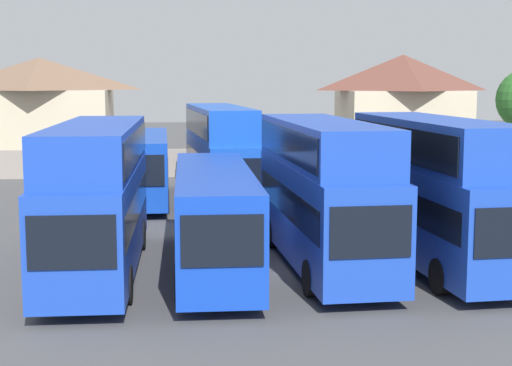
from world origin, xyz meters
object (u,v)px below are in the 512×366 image
Objects in this scene: bus_3 at (323,186)px; bus_7 at (295,162)px; bus_1 at (97,190)px; bus_5 at (143,164)px; house_terrace_centre at (402,105)px; house_terrace_left at (41,109)px; bus_6 at (220,148)px; bus_4 at (435,184)px; bus_2 at (214,213)px.

bus_3 reaches higher than bus_7.
bus_7 is at bearing 150.60° from bus_1.
house_terrace_centre is (19.77, 20.76, 2.21)m from bus_5.
bus_3 is 1.11× the size of house_terrace_centre.
house_terrace_left is 1.09× the size of house_terrace_centre.
bus_6 is (4.87, 15.11, -0.00)m from bus_1.
bus_3 reaches higher than bus_5.
house_terrace_left is at bearing -178.91° from house_terrace_centre.
bus_1 is at bearing -94.68° from bus_4.
bus_6 is 0.99× the size of bus_7.
bus_4 is at bearing -104.60° from house_terrace_centre.
bus_4 is at bearing 33.92° from bus_5.
bus_5 is 28.75m from house_terrace_centre.
house_terrace_centre reaches higher than house_terrace_left.
bus_4 is at bearing 10.50° from bus_7.
bus_4 is 0.96× the size of bus_5.
bus_5 is (-6.63, 14.80, -0.81)m from bus_3.
house_terrace_centre is (9.32, 35.79, 1.37)m from bus_4.
bus_5 is (-2.93, 14.91, 0.05)m from bus_2.
bus_2 is at bearing 10.24° from bus_5.
bus_6 reaches higher than bus_5.
bus_7 is (1.40, 15.25, -0.87)m from bus_3.
bus_4 is at bearing 18.31° from bus_6.
house_terrace_centre is (11.74, 20.30, 2.28)m from bus_7.
bus_7 is 25.85m from house_terrace_left.
bus_2 is 1.06× the size of bus_3.
house_terrace_left reaches higher than bus_2.
bus_3 is 38.17m from house_terrace_left.
bus_6 is (1.06, 15.15, 0.83)m from bus_2.
bus_4 is 1.10× the size of house_terrace_centre.
house_terrace_centre is at bearing 151.59° from bus_7.
house_terrace_centre is at bearing 157.11° from bus_3.
house_terrace_left is at bearing -158.09° from bus_5.
house_terrace_centre is at bearing 135.50° from bus_5.
bus_3 is at bearing -97.40° from bus_4.
bus_7 is 23.56m from house_terrace_centre.
bus_2 is at bearing -71.98° from house_terrace_left.
bus_6 is at bearing -172.66° from bus_3.
bus_1 is 0.99× the size of bus_6.
bus_4 reaches higher than bus_2.
bus_1 is 1.07× the size of house_terrace_left.
house_terrace_centre reaches higher than bus_1.
bus_5 is at bearing -158.47° from bus_3.
bus_4 reaches higher than bus_6.
bus_4 is 0.94× the size of bus_6.
house_terrace_centre is at bearing 150.68° from bus_1.
house_terrace_centre reaches higher than bus_5.
bus_2 is 1.08× the size of house_terrace_left.
bus_1 is 3.90m from bus_2.
bus_3 is 0.97× the size of bus_5.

